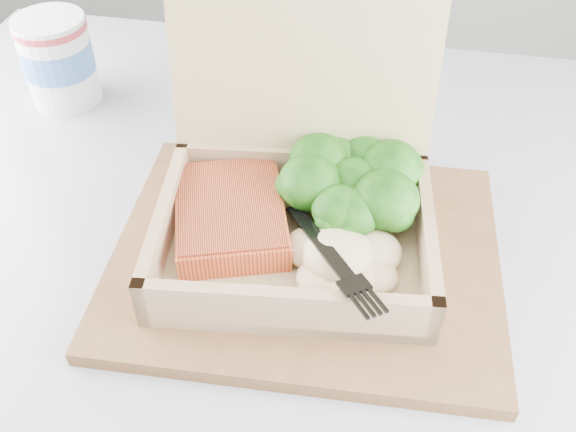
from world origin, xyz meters
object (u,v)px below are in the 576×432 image
(cafe_table, at_px, (263,422))
(takeout_container, at_px, (297,179))
(serving_tray, at_px, (306,256))
(paper_cup, at_px, (58,58))

(cafe_table, xyz_separation_m, takeout_container, (0.01, 0.08, 0.26))
(takeout_container, bearing_deg, cafe_table, -109.27)
(cafe_table, relative_size, takeout_container, 3.77)
(cafe_table, bearing_deg, takeout_container, 86.32)
(cafe_table, distance_m, takeout_container, 0.27)
(serving_tray, bearing_deg, takeout_container, 123.39)
(serving_tray, distance_m, paper_cup, 0.37)
(paper_cup, bearing_deg, serving_tray, -23.23)
(takeout_container, relative_size, paper_cup, 2.76)
(cafe_table, distance_m, paper_cup, 0.45)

